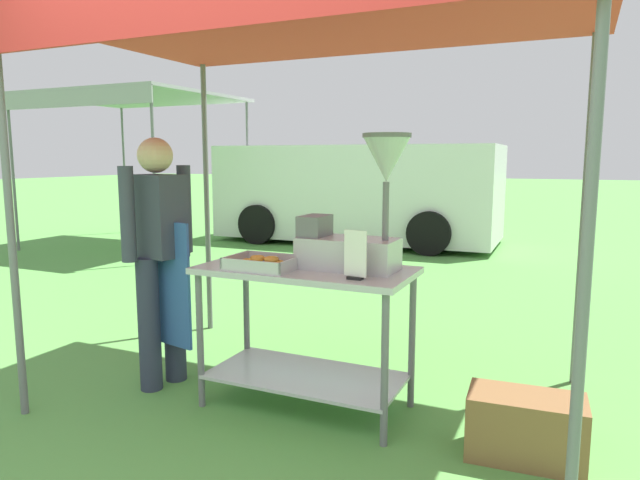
# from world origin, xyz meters

# --- Properties ---
(ground_plane) EXTENTS (70.00, 70.00, 0.00)m
(ground_plane) POSITION_xyz_m (0.00, 6.00, 0.00)
(ground_plane) COLOR #519342
(stall_canopy) EXTENTS (3.12, 2.05, 2.29)m
(stall_canopy) POSITION_xyz_m (0.03, 1.39, 2.20)
(stall_canopy) COLOR slate
(stall_canopy) RESTS_ON ground
(donut_cart) EXTENTS (1.25, 0.62, 0.85)m
(donut_cart) POSITION_xyz_m (0.03, 1.30, 0.60)
(donut_cart) COLOR #B7B7BC
(donut_cart) RESTS_ON ground
(donut_tray) EXTENTS (0.40, 0.30, 0.07)m
(donut_tray) POSITION_xyz_m (-0.19, 1.16, 0.88)
(donut_tray) COLOR #B7B7BC
(donut_tray) RESTS_ON donut_cart
(donut_fryer) EXTENTS (0.63, 0.28, 0.76)m
(donut_fryer) POSITION_xyz_m (0.33, 1.35, 1.14)
(donut_fryer) COLOR #B7B7BC
(donut_fryer) RESTS_ON donut_cart
(menu_sign) EXTENTS (0.13, 0.05, 0.26)m
(menu_sign) POSITION_xyz_m (0.41, 1.11, 0.96)
(menu_sign) COLOR black
(menu_sign) RESTS_ON donut_cart
(vendor) EXTENTS (0.47, 0.54, 1.61)m
(vendor) POSITION_xyz_m (-0.97, 1.21, 0.90)
(vendor) COLOR #2D3347
(vendor) RESTS_ON ground
(supply_crate) EXTENTS (0.58, 0.34, 0.33)m
(supply_crate) POSITION_xyz_m (1.28, 1.21, 0.16)
(supply_crate) COLOR brown
(supply_crate) RESTS_ON ground
(van_white) EXTENTS (4.87, 2.19, 1.69)m
(van_white) POSITION_xyz_m (-2.11, 7.80, 0.88)
(van_white) COLOR white
(van_white) RESTS_ON ground
(neighbour_tent) EXTENTS (3.05, 2.64, 2.49)m
(neighbour_tent) POSITION_xyz_m (-5.33, 5.75, 2.41)
(neighbour_tent) COLOR slate
(neighbour_tent) RESTS_ON ground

